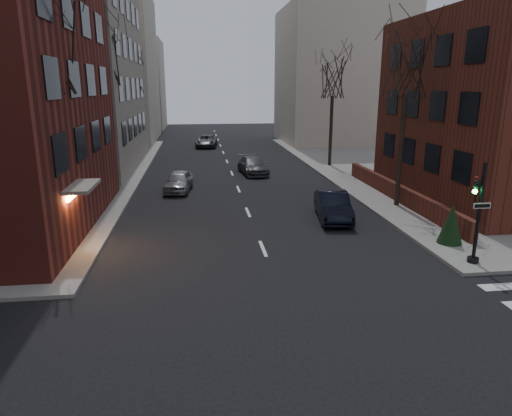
% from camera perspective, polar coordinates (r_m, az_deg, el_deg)
% --- Properties ---
extents(low_wall_right, '(0.35, 16.00, 1.00)m').
position_cam_1_polar(low_wall_right, '(29.06, 17.31, 1.88)').
color(low_wall_right, '#572419').
rests_on(low_wall_right, sidewalk_far_right).
extents(building_distant_la, '(14.00, 16.00, 18.00)m').
position_cam_1_polar(building_distant_la, '(62.95, -19.35, 16.14)').
color(building_distant_la, '#BDB4A0').
rests_on(building_distant_la, ground).
extents(building_distant_ra, '(14.00, 14.00, 16.00)m').
position_cam_1_polar(building_distant_ra, '(59.41, 10.44, 15.85)').
color(building_distant_ra, '#BDB4A0').
rests_on(building_distant_ra, ground).
extents(building_distant_lb, '(10.00, 12.00, 14.00)m').
position_cam_1_polar(building_distant_lb, '(79.37, -15.26, 14.60)').
color(building_distant_lb, '#BDB4A0').
rests_on(building_distant_lb, ground).
extents(traffic_signal, '(0.76, 0.44, 4.00)m').
position_cam_1_polar(traffic_signal, '(19.62, 25.88, -1.34)').
color(traffic_signal, black).
rests_on(traffic_signal, sidewalk_far_right).
extents(tree_left_a, '(4.18, 4.18, 10.26)m').
position_cam_1_polar(tree_left_a, '(21.64, -24.91, 17.81)').
color(tree_left_a, '#2D231C').
rests_on(tree_left_a, sidewalk_far_left).
extents(tree_left_b, '(4.40, 4.40, 10.80)m').
position_cam_1_polar(tree_left_b, '(33.33, -18.75, 17.71)').
color(tree_left_b, '#2D231C').
rests_on(tree_left_b, sidewalk_far_left).
extents(tree_left_c, '(3.96, 3.96, 9.72)m').
position_cam_1_polar(tree_left_c, '(47.11, -15.33, 15.88)').
color(tree_left_c, '#2D231C').
rests_on(tree_left_c, sidewalk_far_left).
extents(tree_right_a, '(3.96, 3.96, 9.72)m').
position_cam_1_polar(tree_right_a, '(27.27, 18.45, 16.62)').
color(tree_right_a, '#2D231C').
rests_on(tree_right_a, sidewalk_far_right).
extents(tree_right_b, '(3.74, 3.74, 9.18)m').
position_cam_1_polar(tree_right_b, '(40.38, 9.62, 15.79)').
color(tree_right_b, '#2D231C').
rests_on(tree_right_b, sidewalk_far_right).
extents(streetlamp_near, '(0.36, 0.36, 6.28)m').
position_cam_1_polar(streetlamp_near, '(29.35, -18.30, 9.04)').
color(streetlamp_near, black).
rests_on(streetlamp_near, sidewalk_far_left).
extents(streetlamp_far, '(0.36, 0.36, 6.28)m').
position_cam_1_polar(streetlamp_far, '(49.09, -14.01, 11.48)').
color(streetlamp_far, black).
rests_on(streetlamp_far, sidewalk_far_left).
extents(parked_sedan, '(2.13, 4.63, 1.47)m').
position_cam_1_polar(parked_sedan, '(24.62, 9.60, 0.26)').
color(parked_sedan, black).
rests_on(parked_sedan, ground).
extents(car_lane_silver, '(2.12, 4.22, 1.38)m').
position_cam_1_polar(car_lane_silver, '(31.28, -9.68, 3.33)').
color(car_lane_silver, '#96979B').
rests_on(car_lane_silver, ground).
extents(car_lane_gray, '(2.38, 4.80, 1.34)m').
position_cam_1_polar(car_lane_gray, '(37.00, -0.41, 5.32)').
color(car_lane_gray, '#414046').
rests_on(car_lane_gray, ground).
extents(car_lane_far, '(2.78, 5.19, 1.39)m').
position_cam_1_polar(car_lane_far, '(53.87, -6.20, 8.32)').
color(car_lane_far, '#403F44').
rests_on(car_lane_far, ground).
extents(evergreen_shrub, '(1.12, 1.12, 1.79)m').
position_cam_1_polar(evergreen_shrub, '(21.88, 23.21, -1.81)').
color(evergreen_shrub, black).
rests_on(evergreen_shrub, sidewalk_far_right).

